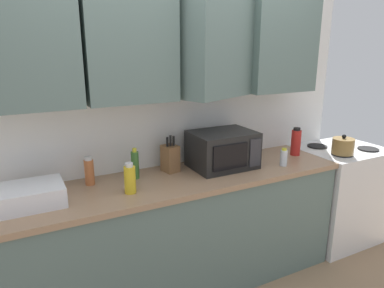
{
  "coord_description": "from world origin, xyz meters",
  "views": [
    {
      "loc": [
        -1.03,
        -2.45,
        1.82
      ],
      "look_at": [
        0.11,
        -0.25,
        1.12
      ],
      "focal_mm": 33.16,
      "sensor_mm": 36.0,
      "label": 1
    }
  ],
  "objects_px": {
    "kettle": "(343,146)",
    "bottle_green_oil": "(135,165)",
    "dish_rack": "(30,195)",
    "stove_range": "(337,193)",
    "microwave": "(223,150)",
    "bottle_spice_jar": "(89,171)",
    "bottle_red_sauce": "(296,142)",
    "bottle_clear_tall": "(284,157)",
    "bottle_yellow_mustard": "(130,179)",
    "knife_block": "(170,158)"
  },
  "relations": [
    {
      "from": "stove_range",
      "to": "bottle_spice_jar",
      "type": "height_order",
      "value": "bottle_spice_jar"
    },
    {
      "from": "bottle_green_oil",
      "to": "bottle_red_sauce",
      "type": "bearing_deg",
      "value": -4.07
    },
    {
      "from": "bottle_spice_jar",
      "to": "knife_block",
      "type": "bearing_deg",
      "value": -1.18
    },
    {
      "from": "microwave",
      "to": "bottle_spice_jar",
      "type": "xyz_separation_m",
      "value": [
        -0.99,
        0.11,
        -0.04
      ]
    },
    {
      "from": "dish_rack",
      "to": "bottle_clear_tall",
      "type": "height_order",
      "value": "bottle_clear_tall"
    },
    {
      "from": "kettle",
      "to": "bottle_green_oil",
      "type": "distance_m",
      "value": 1.79
    },
    {
      "from": "bottle_clear_tall",
      "to": "microwave",
      "type": "bearing_deg",
      "value": 156.1
    },
    {
      "from": "kettle",
      "to": "microwave",
      "type": "distance_m",
      "value": 1.11
    },
    {
      "from": "kettle",
      "to": "dish_rack",
      "type": "distance_m",
      "value": 2.46
    },
    {
      "from": "stove_range",
      "to": "dish_rack",
      "type": "relative_size",
      "value": 2.4
    },
    {
      "from": "microwave",
      "to": "bottle_clear_tall",
      "type": "bearing_deg",
      "value": -23.9
    },
    {
      "from": "kettle",
      "to": "microwave",
      "type": "bearing_deg",
      "value": 168.86
    },
    {
      "from": "stove_range",
      "to": "bottle_yellow_mustard",
      "type": "height_order",
      "value": "bottle_yellow_mustard"
    },
    {
      "from": "kettle",
      "to": "bottle_red_sauce",
      "type": "xyz_separation_m",
      "value": [
        -0.36,
        0.19,
        0.03
      ]
    },
    {
      "from": "bottle_red_sauce",
      "to": "bottle_spice_jar",
      "type": "distance_m",
      "value": 1.72
    },
    {
      "from": "microwave",
      "to": "bottle_clear_tall",
      "type": "xyz_separation_m",
      "value": [
        0.44,
        -0.2,
        -0.07
      ]
    },
    {
      "from": "bottle_red_sauce",
      "to": "bottle_yellow_mustard",
      "type": "relative_size",
      "value": 1.19
    },
    {
      "from": "kettle",
      "to": "bottle_red_sauce",
      "type": "bearing_deg",
      "value": 152.24
    },
    {
      "from": "bottle_green_oil",
      "to": "microwave",
      "type": "bearing_deg",
      "value": -6.35
    },
    {
      "from": "microwave",
      "to": "bottle_clear_tall",
      "type": "distance_m",
      "value": 0.49
    },
    {
      "from": "knife_block",
      "to": "bottle_green_oil",
      "type": "xyz_separation_m",
      "value": [
        -0.28,
        -0.02,
        -0.0
      ]
    },
    {
      "from": "knife_block",
      "to": "bottle_red_sauce",
      "type": "bearing_deg",
      "value": -6.1
    },
    {
      "from": "stove_range",
      "to": "microwave",
      "type": "xyz_separation_m",
      "value": [
        -1.25,
        0.07,
        0.59
      ]
    },
    {
      "from": "dish_rack",
      "to": "microwave",
      "type": "bearing_deg",
      "value": 2.23
    },
    {
      "from": "microwave",
      "to": "bottle_clear_tall",
      "type": "relative_size",
      "value": 3.39
    },
    {
      "from": "bottle_spice_jar",
      "to": "bottle_green_oil",
      "type": "distance_m",
      "value": 0.31
    },
    {
      "from": "dish_rack",
      "to": "bottle_spice_jar",
      "type": "height_order",
      "value": "bottle_spice_jar"
    },
    {
      "from": "microwave",
      "to": "bottle_red_sauce",
      "type": "height_order",
      "value": "microwave"
    },
    {
      "from": "bottle_red_sauce",
      "to": "bottle_green_oil",
      "type": "height_order",
      "value": "bottle_red_sauce"
    },
    {
      "from": "dish_rack",
      "to": "knife_block",
      "type": "xyz_separation_m",
      "value": [
        0.97,
        0.15,
        0.04
      ]
    },
    {
      "from": "stove_range",
      "to": "kettle",
      "type": "bearing_deg",
      "value": -140.53
    },
    {
      "from": "knife_block",
      "to": "bottle_red_sauce",
      "type": "xyz_separation_m",
      "value": [
        1.12,
        -0.12,
        0.01
      ]
    },
    {
      "from": "bottle_clear_tall",
      "to": "bottle_red_sauce",
      "type": "bearing_deg",
      "value": 31.33
    },
    {
      "from": "microwave",
      "to": "dish_rack",
      "type": "relative_size",
      "value": 1.26
    },
    {
      "from": "stove_range",
      "to": "kettle",
      "type": "height_order",
      "value": "kettle"
    },
    {
      "from": "kettle",
      "to": "dish_rack",
      "type": "xyz_separation_m",
      "value": [
        -2.45,
        0.16,
        -0.02
      ]
    },
    {
      "from": "bottle_spice_jar",
      "to": "bottle_yellow_mustard",
      "type": "height_order",
      "value": "bottle_yellow_mustard"
    },
    {
      "from": "kettle",
      "to": "bottle_green_oil",
      "type": "relative_size",
      "value": 0.81
    },
    {
      "from": "microwave",
      "to": "bottle_green_oil",
      "type": "xyz_separation_m",
      "value": [
        -0.68,
        0.08,
        -0.04
      ]
    },
    {
      "from": "bottle_spice_jar",
      "to": "bottle_green_oil",
      "type": "height_order",
      "value": "bottle_green_oil"
    },
    {
      "from": "bottle_red_sauce",
      "to": "bottle_clear_tall",
      "type": "xyz_separation_m",
      "value": [
        -0.28,
        -0.17,
        -0.05
      ]
    },
    {
      "from": "bottle_spice_jar",
      "to": "bottle_clear_tall",
      "type": "xyz_separation_m",
      "value": [
        1.43,
        -0.3,
        -0.03
      ]
    },
    {
      "from": "bottle_green_oil",
      "to": "bottle_clear_tall",
      "type": "xyz_separation_m",
      "value": [
        1.12,
        -0.27,
        -0.04
      ]
    },
    {
      "from": "kettle",
      "to": "bottle_yellow_mustard",
      "type": "xyz_separation_m",
      "value": [
        -1.87,
        0.06,
        0.01
      ]
    },
    {
      "from": "stove_range",
      "to": "kettle",
      "type": "distance_m",
      "value": 0.57
    },
    {
      "from": "dish_rack",
      "to": "bottle_clear_tall",
      "type": "relative_size",
      "value": 2.68
    },
    {
      "from": "bottle_green_oil",
      "to": "bottle_yellow_mustard",
      "type": "distance_m",
      "value": 0.26
    },
    {
      "from": "stove_range",
      "to": "kettle",
      "type": "xyz_separation_m",
      "value": [
        -0.17,
        -0.14,
        0.53
      ]
    },
    {
      "from": "dish_rack",
      "to": "knife_block",
      "type": "height_order",
      "value": "knife_block"
    },
    {
      "from": "stove_range",
      "to": "bottle_green_oil",
      "type": "xyz_separation_m",
      "value": [
        -1.93,
        0.15,
        0.55
      ]
    }
  ]
}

